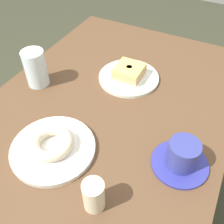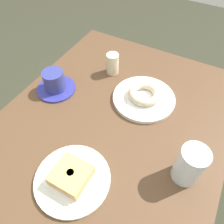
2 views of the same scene
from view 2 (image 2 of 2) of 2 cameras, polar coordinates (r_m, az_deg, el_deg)
name	(u,v)px [view 2 (image 2 of 2)]	position (r m, az deg, el deg)	size (l,w,h in m)	color
ground_plane	(107,206)	(1.43, -1.41, -23.47)	(6.00, 6.00, 0.00)	#343526
table	(103,150)	(0.80, -2.35, -10.03)	(1.10, 0.76, 0.77)	brown
plate_glazed_square	(73,179)	(0.66, -10.29, -17.04)	(0.22, 0.22, 0.01)	silver
napkin_glazed_square	(72,178)	(0.65, -10.39, -16.80)	(0.12, 0.12, 0.00)	white
donut_glazed_square	(71,175)	(0.63, -10.66, -16.06)	(0.10, 0.10, 0.04)	tan
plate_sugar_ring	(144,98)	(0.82, 8.36, 3.61)	(0.23, 0.23, 0.01)	silver
napkin_sugar_ring	(144,97)	(0.82, 8.43, 4.02)	(0.13, 0.13, 0.00)	white
donut_sugar_ring	(144,94)	(0.81, 8.56, 4.81)	(0.12, 0.12, 0.03)	beige
water_glass	(190,164)	(0.64, 19.85, -12.89)	(0.08, 0.08, 0.13)	silver
coffee_cup	(55,82)	(0.86, -14.89, 7.56)	(0.15, 0.15, 0.08)	navy
sugar_jar	(113,64)	(0.91, 0.15, 12.62)	(0.05, 0.05, 0.09)	beige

